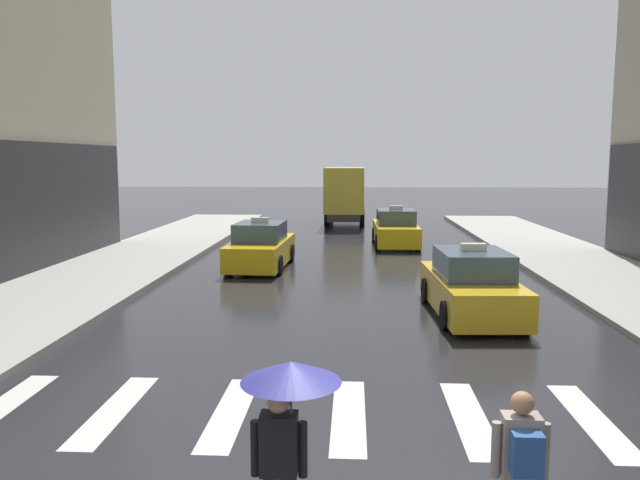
{
  "coord_description": "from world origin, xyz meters",
  "views": [
    {
      "loc": [
        0.05,
        -5.95,
        3.82
      ],
      "look_at": [
        -0.7,
        8.0,
        2.0
      ],
      "focal_mm": 34.88,
      "sensor_mm": 36.0,
      "label": 1
    }
  ],
  "objects_px": {
    "taxi_third": "(396,230)",
    "box_truck": "(345,193)",
    "taxi_second": "(261,247)",
    "pedestrian_with_backpack": "(521,462)",
    "taxi_lead": "(471,286)",
    "pedestrian_with_umbrella": "(287,404)"
  },
  "relations": [
    {
      "from": "taxi_lead",
      "to": "taxi_second",
      "type": "distance_m",
      "value": 8.93
    },
    {
      "from": "taxi_lead",
      "to": "taxi_third",
      "type": "bearing_deg",
      "value": 94.77
    },
    {
      "from": "box_truck",
      "to": "taxi_lead",
      "type": "bearing_deg",
      "value": -81.09
    },
    {
      "from": "box_truck",
      "to": "pedestrian_with_backpack",
      "type": "xyz_separation_m",
      "value": [
        2.08,
        -31.08,
        -0.88
      ]
    },
    {
      "from": "taxi_lead",
      "to": "taxi_third",
      "type": "height_order",
      "value": "same"
    },
    {
      "from": "taxi_third",
      "to": "pedestrian_with_backpack",
      "type": "height_order",
      "value": "taxi_third"
    },
    {
      "from": "taxi_lead",
      "to": "taxi_second",
      "type": "xyz_separation_m",
      "value": [
        -6.17,
        6.46,
        0.0
      ]
    },
    {
      "from": "box_truck",
      "to": "pedestrian_with_backpack",
      "type": "distance_m",
      "value": 31.16
    },
    {
      "from": "taxi_second",
      "to": "pedestrian_with_backpack",
      "type": "bearing_deg",
      "value": -73.02
    },
    {
      "from": "box_truck",
      "to": "pedestrian_with_umbrella",
      "type": "bearing_deg",
      "value": -90.26
    },
    {
      "from": "taxi_third",
      "to": "box_truck",
      "type": "relative_size",
      "value": 0.6
    },
    {
      "from": "box_truck",
      "to": "pedestrian_with_backpack",
      "type": "height_order",
      "value": "box_truck"
    },
    {
      "from": "taxi_lead",
      "to": "taxi_second",
      "type": "relative_size",
      "value": 1.0
    },
    {
      "from": "taxi_lead",
      "to": "pedestrian_with_umbrella",
      "type": "height_order",
      "value": "pedestrian_with_umbrella"
    },
    {
      "from": "taxi_third",
      "to": "pedestrian_with_umbrella",
      "type": "height_order",
      "value": "pedestrian_with_umbrella"
    },
    {
      "from": "pedestrian_with_backpack",
      "to": "taxi_third",
      "type": "bearing_deg",
      "value": 89.29
    },
    {
      "from": "taxi_lead",
      "to": "pedestrian_with_umbrella",
      "type": "distance_m",
      "value": 10.2
    },
    {
      "from": "taxi_lead",
      "to": "pedestrian_with_backpack",
      "type": "relative_size",
      "value": 2.8
    },
    {
      "from": "taxi_third",
      "to": "box_truck",
      "type": "height_order",
      "value": "box_truck"
    },
    {
      "from": "taxi_third",
      "to": "box_truck",
      "type": "xyz_separation_m",
      "value": [
        -2.36,
        9.24,
        1.13
      ]
    },
    {
      "from": "taxi_lead",
      "to": "box_truck",
      "type": "bearing_deg",
      "value": 98.91
    },
    {
      "from": "taxi_second",
      "to": "pedestrian_with_backpack",
      "type": "height_order",
      "value": "taxi_second"
    }
  ]
}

